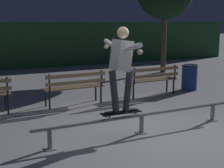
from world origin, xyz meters
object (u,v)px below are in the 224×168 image
Objects in this scene: skateboarder at (121,62)px; park_bench_left_center at (75,85)px; trash_can at (189,77)px; park_bench_right_center at (153,78)px; grind_rail at (142,118)px; skateboard at (121,113)px.

skateboarder reaches higher than park_bench_left_center.
skateboarder is 5.04m from trash_can.
skateboarder is at bearing -133.32° from park_bench_right_center.
skateboard reaches higher than grind_rail.
park_bench_left_center is 1.00× the size of park_bench_right_center.
skateboarder is at bearing -179.99° from grind_rail.
grind_rail is at bearing -0.00° from skateboard.
park_bench_right_center is at bearing 0.00° from park_bench_left_center.
skateboarder is 0.97× the size of park_bench_left_center.
skateboarder is 1.95× the size of trash_can.
park_bench_left_center is at bearing -176.82° from trash_can.
park_bench_left_center is 2.01× the size of trash_can.
skateboarder reaches higher than grind_rail.
skateboarder is 0.97× the size of park_bench_right_center.
grind_rail is 2.68m from park_bench_left_center.
skateboard is 3.63m from park_bench_right_center.
trash_can is (3.58, 2.86, 0.11)m from grind_rail.
skateboard is 0.94m from skateboarder.
park_bench_left_center reaches higher than trash_can.
park_bench_right_center is at bearing 52.28° from grind_rail.
skateboard is at bearing 180.00° from grind_rail.
grind_rail is 5.44× the size of skateboard.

